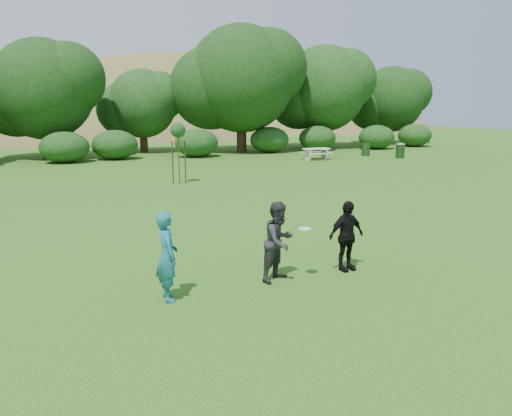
{
  "coord_description": "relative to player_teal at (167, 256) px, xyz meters",
  "views": [
    {
      "loc": [
        -5.04,
        -8.21,
        3.66
      ],
      "look_at": [
        0.0,
        3.0,
        1.1
      ],
      "focal_mm": 35.0,
      "sensor_mm": 36.0,
      "label": 1
    }
  ],
  "objects": [
    {
      "name": "ground",
      "position": [
        2.88,
        -0.68,
        -0.86
      ],
      "size": [
        120.0,
        120.0,
        0.0
      ],
      "primitive_type": "plane",
      "color": "#19470C",
      "rests_on": "ground"
    },
    {
      "name": "player_teal",
      "position": [
        0.0,
        0.0,
        0.0
      ],
      "size": [
        0.42,
        0.63,
        1.73
      ],
      "primitive_type": "imported",
      "rotation": [
        0.0,
        0.0,
        1.58
      ],
      "color": "#1B657C",
      "rests_on": "ground"
    },
    {
      "name": "player_grey",
      "position": [
        2.42,
        0.1,
        -0.02
      ],
      "size": [
        1.02,
        0.93,
        1.69
      ],
      "primitive_type": "imported",
      "rotation": [
        0.0,
        0.0,
        0.45
      ],
      "color": "#28282B",
      "rests_on": "ground"
    },
    {
      "name": "player_black",
      "position": [
        4.07,
        0.07,
        -0.07
      ],
      "size": [
        0.96,
        0.48,
        1.58
      ],
      "primitive_type": "imported",
      "rotation": [
        0.0,
        0.0,
        0.11
      ],
      "color": "black",
      "rests_on": "ground"
    },
    {
      "name": "trash_can_near",
      "position": [
        19.88,
        20.79,
        -0.41
      ],
      "size": [
        0.6,
        0.6,
        0.9
      ],
      "primitive_type": "cylinder",
      "color": "#1B3C15",
      "rests_on": "ground"
    },
    {
      "name": "frisbee",
      "position": [
        2.9,
        -0.11,
        0.25
      ],
      "size": [
        0.27,
        0.27,
        0.03
      ],
      "color": "white",
      "rests_on": "ground"
    },
    {
      "name": "sapling",
      "position": [
        4.05,
        13.69,
        1.56
      ],
      "size": [
        0.7,
        0.7,
        2.85
      ],
      "color": "#3F2C18",
      "rests_on": "ground"
    },
    {
      "name": "picnic_table",
      "position": [
        15.39,
        20.18,
        -0.35
      ],
      "size": [
        1.8,
        1.48,
        0.76
      ],
      "color": "silver",
      "rests_on": "ground"
    },
    {
      "name": "trash_can_lidded",
      "position": [
        21.14,
        18.57,
        -0.32
      ],
      "size": [
        0.6,
        0.6,
        1.05
      ],
      "color": "#133514",
      "rests_on": "ground"
    },
    {
      "name": "hillside",
      "position": [
        2.32,
        67.77,
        -12.84
      ],
      "size": [
        150.0,
        72.0,
        52.0
      ],
      "color": "olive",
      "rests_on": "ground"
    },
    {
      "name": "tree_row",
      "position": [
        6.11,
        28.0,
        4.01
      ],
      "size": [
        53.92,
        10.38,
        9.62
      ],
      "color": "#3A2616",
      "rests_on": "ground"
    }
  ]
}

